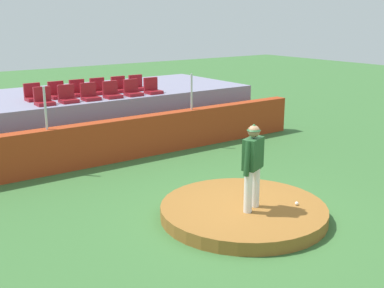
{
  "coord_description": "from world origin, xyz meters",
  "views": [
    {
      "loc": [
        -6.2,
        -6.79,
        4.0
      ],
      "look_at": [
        0.0,
        1.78,
        1.16
      ],
      "focal_mm": 45.21,
      "sensor_mm": 36.0,
      "label": 1
    }
  ],
  "objects_px": {
    "baseball": "(297,203)",
    "stadium_chair_8": "(78,91)",
    "stadium_chair_5": "(152,89)",
    "stadium_chair_4": "(132,91)",
    "stadium_chair_7": "(57,93)",
    "fielding_glove": "(250,194)",
    "stadium_chair_1": "(68,97)",
    "stadium_chair_3": "(112,93)",
    "stadium_chair_9": "(99,89)",
    "stadium_chair_6": "(34,95)",
    "stadium_chair_0": "(44,99)",
    "stadium_chair_2": "(90,95)",
    "pitcher": "(253,161)",
    "stadium_chair_11": "(137,85)",
    "stadium_chair_10": "(120,87)"
  },
  "relations": [
    {
      "from": "stadium_chair_1",
      "to": "stadium_chair_6",
      "type": "distance_m",
      "value": 1.12
    },
    {
      "from": "stadium_chair_2",
      "to": "stadium_chair_5",
      "type": "distance_m",
      "value": 2.14
    },
    {
      "from": "baseball",
      "to": "stadium_chair_3",
      "type": "distance_m",
      "value": 7.2
    },
    {
      "from": "stadium_chair_5",
      "to": "stadium_chair_9",
      "type": "height_order",
      "value": "same"
    },
    {
      "from": "stadium_chair_5",
      "to": "stadium_chair_7",
      "type": "relative_size",
      "value": 1.0
    },
    {
      "from": "stadium_chair_0",
      "to": "stadium_chair_4",
      "type": "xyz_separation_m",
      "value": [
        2.8,
        -0.02,
        0.0
      ]
    },
    {
      "from": "stadium_chair_4",
      "to": "stadium_chair_7",
      "type": "xyz_separation_m",
      "value": [
        -2.07,
        0.9,
        0.0
      ]
    },
    {
      "from": "pitcher",
      "to": "stadium_chair_7",
      "type": "height_order",
      "value": "stadium_chair_7"
    },
    {
      "from": "fielding_glove",
      "to": "stadium_chair_8",
      "type": "xyz_separation_m",
      "value": [
        -0.79,
        7.01,
        1.4
      ]
    },
    {
      "from": "stadium_chair_2",
      "to": "stadium_chair_11",
      "type": "bearing_deg",
      "value": -157.54
    },
    {
      "from": "stadium_chair_7",
      "to": "fielding_glove",
      "type": "bearing_deg",
      "value": 101.9
    },
    {
      "from": "baseball",
      "to": "stadium_chair_0",
      "type": "distance_m",
      "value": 7.66
    },
    {
      "from": "stadium_chair_0",
      "to": "stadium_chair_7",
      "type": "bearing_deg",
      "value": -129.6
    },
    {
      "from": "stadium_chair_0",
      "to": "stadium_chair_3",
      "type": "distance_m",
      "value": 2.09
    },
    {
      "from": "stadium_chair_6",
      "to": "stadium_chair_3",
      "type": "bearing_deg",
      "value": 156.21
    },
    {
      "from": "fielding_glove",
      "to": "stadium_chair_3",
      "type": "height_order",
      "value": "stadium_chair_3"
    },
    {
      "from": "fielding_glove",
      "to": "stadium_chair_8",
      "type": "height_order",
      "value": "stadium_chair_8"
    },
    {
      "from": "stadium_chair_1",
      "to": "fielding_glove",
      "type": "bearing_deg",
      "value": 103.76
    },
    {
      "from": "stadium_chair_5",
      "to": "stadium_chair_8",
      "type": "relative_size",
      "value": 1.0
    },
    {
      "from": "stadium_chair_4",
      "to": "stadium_chair_7",
      "type": "distance_m",
      "value": 2.26
    },
    {
      "from": "pitcher",
      "to": "stadium_chair_1",
      "type": "relative_size",
      "value": 3.47
    },
    {
      "from": "fielding_glove",
      "to": "stadium_chair_4",
      "type": "distance_m",
      "value": 6.28
    },
    {
      "from": "fielding_glove",
      "to": "stadium_chair_10",
      "type": "height_order",
      "value": "stadium_chair_10"
    },
    {
      "from": "stadium_chair_6",
      "to": "stadium_chair_9",
      "type": "relative_size",
      "value": 1.0
    },
    {
      "from": "fielding_glove",
      "to": "stadium_chair_8",
      "type": "distance_m",
      "value": 7.19
    },
    {
      "from": "stadium_chair_0",
      "to": "stadium_chair_8",
      "type": "height_order",
      "value": "same"
    },
    {
      "from": "baseball",
      "to": "stadium_chair_0",
      "type": "height_order",
      "value": "stadium_chair_0"
    },
    {
      "from": "stadium_chair_3",
      "to": "stadium_chair_7",
      "type": "height_order",
      "value": "same"
    },
    {
      "from": "fielding_glove",
      "to": "stadium_chair_4",
      "type": "height_order",
      "value": "stadium_chair_4"
    },
    {
      "from": "stadium_chair_3",
      "to": "fielding_glove",
      "type": "bearing_deg",
      "value": 91.03
    },
    {
      "from": "baseball",
      "to": "stadium_chair_4",
      "type": "distance_m",
      "value": 7.18
    },
    {
      "from": "pitcher",
      "to": "stadium_chair_4",
      "type": "bearing_deg",
      "value": 58.55
    },
    {
      "from": "stadium_chair_2",
      "to": "stadium_chair_6",
      "type": "distance_m",
      "value": 1.64
    },
    {
      "from": "stadium_chair_3",
      "to": "stadium_chair_2",
      "type": "bearing_deg",
      "value": -2.3
    },
    {
      "from": "stadium_chair_5",
      "to": "stadium_chair_10",
      "type": "height_order",
      "value": "same"
    },
    {
      "from": "fielding_glove",
      "to": "stadium_chair_9",
      "type": "relative_size",
      "value": 0.6
    },
    {
      "from": "baseball",
      "to": "stadium_chair_8",
      "type": "relative_size",
      "value": 0.15
    },
    {
      "from": "stadium_chair_8",
      "to": "stadium_chair_9",
      "type": "xyz_separation_m",
      "value": [
        0.69,
        0.0,
        0.0
      ]
    },
    {
      "from": "pitcher",
      "to": "stadium_chair_3",
      "type": "xyz_separation_m",
      "value": [
        0.35,
        6.65,
        0.45
      ]
    },
    {
      "from": "stadium_chair_11",
      "to": "stadium_chair_7",
      "type": "bearing_deg",
      "value": -0.09
    },
    {
      "from": "stadium_chair_6",
      "to": "baseball",
      "type": "bearing_deg",
      "value": 108.22
    },
    {
      "from": "stadium_chair_3",
      "to": "stadium_chair_7",
      "type": "relative_size",
      "value": 1.0
    },
    {
      "from": "baseball",
      "to": "stadium_chair_2",
      "type": "bearing_deg",
      "value": 99.98
    },
    {
      "from": "stadium_chair_10",
      "to": "stadium_chair_11",
      "type": "height_order",
      "value": "same"
    },
    {
      "from": "stadium_chair_7",
      "to": "stadium_chair_9",
      "type": "xyz_separation_m",
      "value": [
        1.37,
        0.02,
        0.0
      ]
    },
    {
      "from": "stadium_chair_0",
      "to": "stadium_chair_5",
      "type": "bearing_deg",
      "value": 179.67
    },
    {
      "from": "stadium_chair_1",
      "to": "stadium_chair_2",
      "type": "height_order",
      "value": "same"
    },
    {
      "from": "stadium_chair_4",
      "to": "stadium_chair_10",
      "type": "relative_size",
      "value": 1.0
    },
    {
      "from": "stadium_chair_4",
      "to": "stadium_chair_11",
      "type": "relative_size",
      "value": 1.0
    },
    {
      "from": "stadium_chair_6",
      "to": "stadium_chair_8",
      "type": "xyz_separation_m",
      "value": [
        1.39,
        -0.0,
        0.0
      ]
    }
  ]
}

